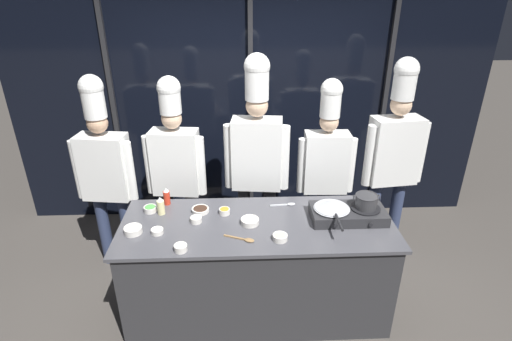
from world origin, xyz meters
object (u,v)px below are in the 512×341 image
Objects in this scene: stock_pot at (366,201)px; chef_apprentice at (394,150)px; prep_bowl_soy_glaze at (200,210)px; prep_bowl_bean_sprouts at (157,231)px; prep_bowl_chicken at (181,247)px; chef_head at (105,166)px; squeeze_bottle_oil at (161,206)px; frying_pan at (332,207)px; prep_bowl_garlic at (133,230)px; chef_sous at (176,162)px; prep_bowl_carrots at (225,211)px; prep_bowl_shrimp at (280,237)px; prep_bowl_onion at (250,221)px; chef_pastry at (326,161)px; prep_bowl_noodles at (196,219)px; chef_line at (257,152)px; serving_spoon_solid at (245,239)px; squeeze_bottle_chili at (167,196)px; serving_spoon_slotted at (288,204)px; prep_bowl_scallions at (150,209)px; portable_stove at (348,213)px.

chef_apprentice is at bearing 57.71° from stock_pot.
prep_bowl_soy_glaze is at bearing 11.56° from chef_apprentice.
prep_bowl_chicken is (0.21, -0.23, 0.01)m from prep_bowl_bean_sprouts.
squeeze_bottle_oil is at bearing 145.75° from chef_head.
squeeze_bottle_oil is at bearing 174.05° from frying_pan.
squeeze_bottle_oil is 0.33m from prep_bowl_garlic.
prep_bowl_soy_glaze is at bearing 121.65° from chef_sous.
chef_sous is at bearing 127.69° from prep_bowl_carrots.
prep_bowl_shrimp and prep_bowl_onion have the same top height.
squeeze_bottle_oil is at bearing 58.39° from prep_bowl_garlic.
squeeze_bottle_oil is 1.63m from chef_pastry.
prep_bowl_carrots is (0.70, 0.25, -0.00)m from prep_bowl_garlic.
chef_line is (0.52, 0.70, 0.29)m from prep_bowl_noodles.
prep_bowl_onion is 0.80m from chef_line.
prep_bowl_noodles is (0.47, 0.13, -0.00)m from prep_bowl_garlic.
serving_spoon_solid is (0.86, -0.13, -0.02)m from prep_bowl_garlic.
chef_pastry reaches higher than prep_bowl_soy_glaze.
prep_bowl_noodles reaches higher than prep_bowl_soy_glaze.
squeeze_bottle_chili is at bearing 159.87° from prep_bowl_carrots.
prep_bowl_shrimp reaches higher than prep_bowl_bean_sprouts.
chef_line reaches higher than chef_pastry.
serving_spoon_slotted is 0.70m from chef_pastry.
chef_head is 1.04× the size of chef_pastry.
squeeze_bottle_oil reaches higher than frying_pan.
prep_bowl_scallions is 0.86m from prep_bowl_onion.
chef_pastry is at bearing -172.29° from chef_sous.
serving_spoon_slotted is 0.61m from chef_line.
squeeze_bottle_chili is 0.08× the size of chef_head.
prep_bowl_onion is (0.43, -0.04, -0.00)m from prep_bowl_noodles.
chef_head is at bearing 162.59° from portable_stove.
prep_bowl_shrimp is at bearing -102.69° from serving_spoon_slotted.
prep_bowl_noodles is 0.05× the size of chef_sous.
squeeze_bottle_chili is at bearing 168.71° from portable_stove.
chef_sous is (0.03, 0.43, 0.13)m from squeeze_bottle_chili.
prep_bowl_noodles is (-1.37, -0.00, -0.13)m from stock_pot.
chef_sous reaches higher than squeeze_bottle_oil.
squeeze_bottle_oil is 0.34m from prep_bowl_noodles.
portable_stove is at bearing 141.88° from chef_line.
squeeze_bottle_oil is 0.61m from chef_sous.
chef_sous is at bearing 153.73° from portable_stove.
chef_apprentice is (2.26, 0.59, 0.25)m from prep_bowl_scallions.
prep_bowl_scallions is at bearing -135.76° from squeeze_bottle_chili.
squeeze_bottle_oil is 0.57m from prep_bowl_chicken.
squeeze_bottle_oil is 0.66× the size of serving_spoon_solid.
serving_spoon_slotted is at bearing 19.21° from chef_apprentice.
chef_line is (0.50, 0.54, 0.30)m from prep_bowl_soy_glaze.
chef_line is (-0.85, 0.69, 0.15)m from stock_pot.
squeeze_bottle_oil is 0.12m from prep_bowl_scallions.
chef_pastry is at bearing 33.62° from prep_bowl_carrots.
prep_bowl_noodles is at bearing 145.59° from serving_spoon_solid.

